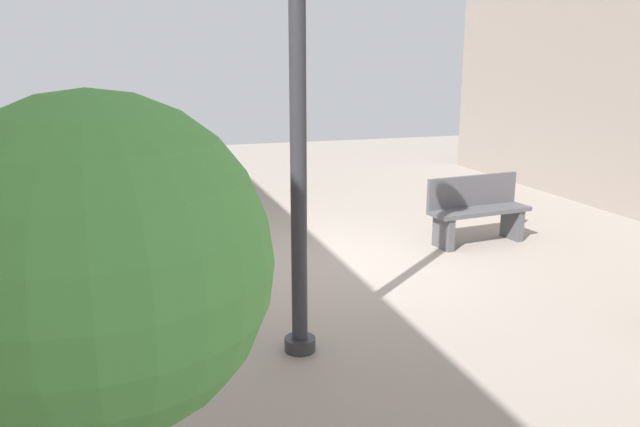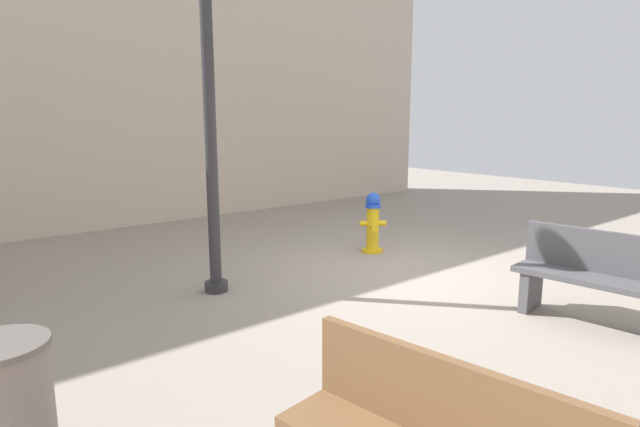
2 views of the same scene
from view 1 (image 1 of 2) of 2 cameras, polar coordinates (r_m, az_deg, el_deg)
name	(u,v)px [view 1 (image 1 of 2)]	position (r m, az deg, el deg)	size (l,w,h in m)	color
ground_plane	(327,263)	(8.00, 0.61, -4.55)	(23.40, 23.40, 0.00)	gray
fire_hydrant	(232,224)	(8.09, -8.12, -0.98)	(0.38, 0.39, 0.94)	gold
bench_near	(477,209)	(9.04, 14.24, 0.39)	(1.53, 0.60, 0.95)	#4C4C51
planter_tree	(108,351)	(2.14, -18.91, -11.91)	(1.08, 1.08, 2.47)	slate
street_lamp	(297,37)	(5.12, -2.10, 15.91)	(0.36, 0.36, 4.43)	#2D2D33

